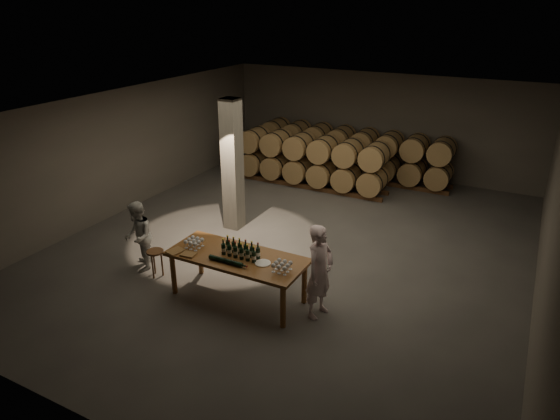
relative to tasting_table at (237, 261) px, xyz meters
The scene contains 15 objects.
room 3.34m from the tasting_table, 123.69° to the left, with size 12.00×12.00×12.00m.
tasting_table is the anchor object (origin of this frame).
barrel_stack_back 7.72m from the tasting_table, 94.23° to the left, with size 6.26×0.95×1.57m.
barrel_stack_front 6.44m from the tasting_table, 102.09° to the left, with size 4.70×0.95×1.57m.
bottle_cluster 0.23m from the tasting_table, ahead, with size 0.73×0.23×0.32m.
lying_bottles 0.36m from the tasting_table, 92.97° to the right, with size 0.79×0.09×0.09m.
glass_cluster_left 0.94m from the tasting_table, behind, with size 0.30×0.30×0.17m.
glass_cluster_right 1.02m from the tasting_table, ahead, with size 0.30×0.30×0.17m.
plate 0.58m from the tasting_table, ahead, with size 0.29×0.29×0.02m, color white.
notebook_near 0.90m from the tasting_table, 153.83° to the right, with size 0.26×0.21×0.03m, color olive.
notebook_corner 1.18m from the tasting_table, 160.09° to the right, with size 0.24×0.31×0.03m, color olive.
pen 0.86m from the tasting_table, 149.67° to the right, with size 0.01×0.01×0.14m, color black.
stool 1.94m from the tasting_table, behind, with size 0.34×0.34×0.57m.
person_man 1.58m from the tasting_table, ahead, with size 0.64×0.42×1.75m, color white.
person_woman 2.41m from the tasting_table, behind, with size 0.73×0.57×1.49m, color silver.
Camera 1 is at (4.48, -9.33, 5.25)m, focal length 32.00 mm.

